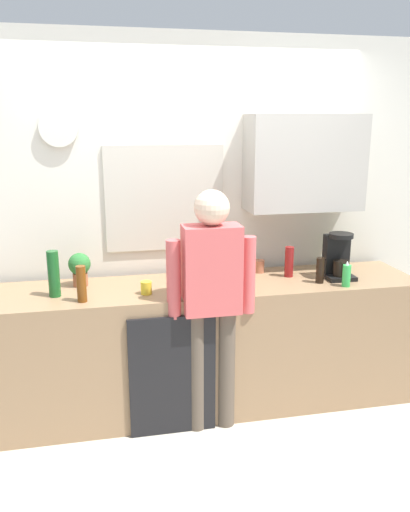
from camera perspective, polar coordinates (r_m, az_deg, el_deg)
ground_plane at (r=3.67m, az=0.68°, el=-18.25°), size 8.00×8.00×0.00m
kitchen_counter at (r=3.71m, az=-0.30°, el=-9.87°), size 3.06×0.64×0.91m
dishwasher_panel at (r=3.39m, az=-3.61°, el=-13.20°), size 0.56×0.02×0.82m
back_wall_assembly at (r=3.84m, az=-0.08°, el=5.13°), size 4.66×0.42×2.60m
coffee_maker at (r=3.78m, az=14.55°, el=-0.18°), size 0.20×0.20×0.33m
bottle_dark_sauce at (r=3.64m, az=12.66°, el=-1.56°), size 0.06×0.06×0.18m
bottle_red_vinegar at (r=3.74m, az=9.33°, el=-0.63°), size 0.06×0.06×0.22m
bottle_olive_oil at (r=3.60m, az=1.25°, el=-0.82°), size 0.06×0.06×0.25m
bottle_clear_soda at (r=4.00m, az=14.97°, el=0.50°), size 0.09×0.09×0.28m
bottle_green_wine at (r=3.40m, az=-16.46°, el=-1.92°), size 0.07×0.07×0.30m
bottle_amber_beer at (r=3.27m, az=-13.56°, el=-3.04°), size 0.06×0.06×0.23m
cup_terracotta_mug at (r=3.83m, az=6.02°, el=-1.14°), size 0.08×0.08×0.09m
cup_yellow_cup at (r=3.36m, az=-6.54°, el=-3.52°), size 0.07×0.07×0.08m
potted_plant at (r=3.58m, az=-13.75°, el=-1.21°), size 0.15×0.15×0.23m
dish_soap at (r=3.61m, az=15.44°, el=-2.08°), size 0.06×0.06×0.18m
storage_canister at (r=3.38m, az=3.05°, el=-2.56°), size 0.14×0.14×0.17m
person_at_sink at (r=3.25m, az=0.73°, el=-4.08°), size 0.57×0.22×1.60m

